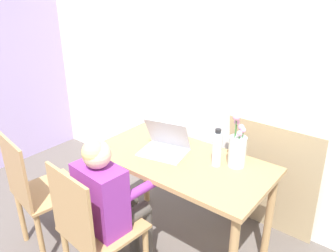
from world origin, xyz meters
name	(u,v)px	position (x,y,z in m)	size (l,w,h in m)	color
wall_back	(249,61)	(0.00, 2.23, 1.25)	(6.40, 0.05, 2.50)	white
dining_table	(180,172)	(-0.11, 1.57, 0.61)	(1.18, 0.61, 0.71)	tan
chair_occupied	(94,230)	(-0.26, 0.95, 0.46)	(0.43, 0.43, 0.89)	tan
chair_spare	(40,192)	(-0.85, 0.97, 0.46)	(0.46, 0.46, 0.89)	tan
person_seated	(110,197)	(-0.25, 1.08, 0.62)	(0.34, 0.44, 1.01)	purple
laptop	(165,145)	(-0.25, 1.58, 0.76)	(0.35, 0.30, 0.22)	#B2B2B7
flower_vase	(237,149)	(0.21, 1.71, 0.83)	(0.11, 0.11, 0.35)	silver
water_bottle	(217,149)	(0.11, 1.64, 0.83)	(0.06, 0.06, 0.24)	silver
cardboard_panel	(271,180)	(0.31, 2.10, 0.45)	(0.66, 0.14, 0.90)	tan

